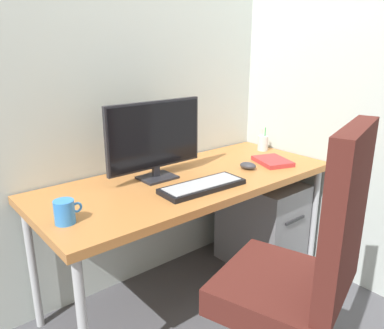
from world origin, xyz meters
name	(u,v)px	position (x,y,z in m)	size (l,w,h in m)	color
ground_plane	(190,292)	(0.00, 0.00, 0.00)	(8.00, 8.00, 0.00)	#4C4C51
wall_back	(147,50)	(0.00, 0.38, 1.40)	(3.43, 0.04, 2.80)	#B7C1BC
wall_side_right	(332,50)	(0.87, -0.25, 1.40)	(0.04, 2.44, 2.80)	#B7C1BC
desk	(190,186)	(0.00, 0.00, 0.68)	(1.69, 0.70, 0.74)	#B27038
office_chair	(302,268)	(-0.13, -0.82, 0.62)	(0.61, 0.60, 1.18)	black
filing_cabinet	(261,223)	(0.58, -0.04, 0.29)	(0.36, 0.52, 0.59)	slate
monitor	(155,138)	(-0.15, 0.11, 0.96)	(0.57, 0.15, 0.42)	black
keyboard	(202,186)	(-0.06, -0.17, 0.75)	(0.46, 0.19, 0.03)	black
mouse	(248,166)	(0.35, -0.10, 0.76)	(0.07, 0.10, 0.04)	#333338
pen_holder	(263,143)	(0.74, 0.11, 0.79)	(0.07, 0.07, 0.16)	silver
notebook	(272,161)	(0.56, -0.12, 0.75)	(0.17, 0.23, 0.03)	#B23333
coffee_mug	(65,212)	(-0.74, -0.11, 0.79)	(0.12, 0.08, 0.10)	#337FD8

